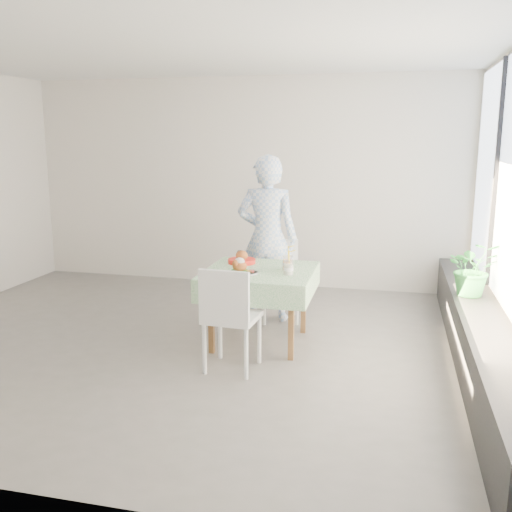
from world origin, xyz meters
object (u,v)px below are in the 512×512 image
(main_dish, at_px, (241,268))
(chair_near, at_px, (232,338))
(chair_far, at_px, (280,296))
(diner, at_px, (267,238))
(juice_cup_orange, at_px, (287,263))
(cafe_table, at_px, (260,298))
(potted_plant, at_px, (473,268))

(main_dish, bearing_deg, chair_near, -84.26)
(chair_far, bearing_deg, chair_near, -95.19)
(diner, xyz_separation_m, main_dish, (-0.04, -0.96, -0.12))
(diner, xyz_separation_m, juice_cup_orange, (0.36, -0.72, -0.11))
(diner, distance_m, main_dish, 0.97)
(chair_near, xyz_separation_m, juice_cup_orange, (0.35, 0.76, 0.52))
(cafe_table, bearing_deg, chair_far, 86.28)
(chair_near, bearing_deg, chair_far, 84.81)
(cafe_table, height_order, juice_cup_orange, juice_cup_orange)
(chair_near, height_order, main_dish, chair_near)
(juice_cup_orange, bearing_deg, cafe_table, -168.63)
(diner, bearing_deg, juice_cup_orange, 113.59)
(chair_near, height_order, potted_plant, potted_plant)
(cafe_table, bearing_deg, diner, 97.21)
(diner, bearing_deg, potted_plant, 167.53)
(cafe_table, distance_m, juice_cup_orange, 0.44)
(chair_far, relative_size, potted_plant, 1.63)
(chair_near, xyz_separation_m, diner, (-0.01, 1.48, 0.63))
(chair_near, distance_m, potted_plant, 2.43)
(chair_near, relative_size, main_dish, 3.18)
(cafe_table, height_order, potted_plant, potted_plant)
(cafe_table, bearing_deg, chair_near, -96.78)
(chair_near, height_order, diner, diner)
(chair_near, relative_size, potted_plant, 1.72)
(chair_far, relative_size, main_dish, 3.00)
(chair_far, relative_size, chair_near, 0.94)
(chair_far, xyz_separation_m, potted_plant, (1.96, -0.34, 0.50))
(chair_near, bearing_deg, juice_cup_orange, 65.48)
(main_dish, bearing_deg, chair_far, 78.85)
(cafe_table, xyz_separation_m, potted_plant, (2.01, 0.42, 0.31))
(main_dish, relative_size, potted_plant, 0.54)
(chair_far, distance_m, juice_cup_orange, 0.92)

